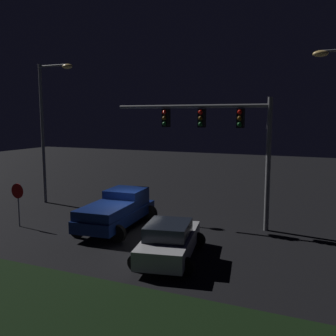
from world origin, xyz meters
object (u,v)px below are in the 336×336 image
(stop_sign, at_px, (18,197))
(street_lamp_left, at_px, (48,118))
(pickup_truck, at_px, (118,208))
(traffic_signal_gantry, at_px, (220,130))
(car_sedan, at_px, (169,241))

(stop_sign, bearing_deg, street_lamp_left, 113.39)
(pickup_truck, distance_m, traffic_signal_gantry, 6.46)
(car_sedan, distance_m, street_lamp_left, 13.31)
(car_sedan, relative_size, stop_sign, 2.09)
(car_sedan, xyz_separation_m, stop_sign, (-8.81, 1.01, 0.82))
(pickup_truck, bearing_deg, stop_sign, 107.28)
(traffic_signal_gantry, bearing_deg, pickup_truck, -151.08)
(pickup_truck, height_order, stop_sign, stop_sign)
(traffic_signal_gantry, bearing_deg, car_sedan, -94.38)
(traffic_signal_gantry, bearing_deg, stop_sign, -154.56)
(pickup_truck, height_order, car_sedan, pickup_truck)
(pickup_truck, height_order, traffic_signal_gantry, traffic_signal_gantry)
(car_sedan, distance_m, traffic_signal_gantry, 6.83)
(street_lamp_left, relative_size, stop_sign, 3.96)
(pickup_truck, relative_size, stop_sign, 2.49)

